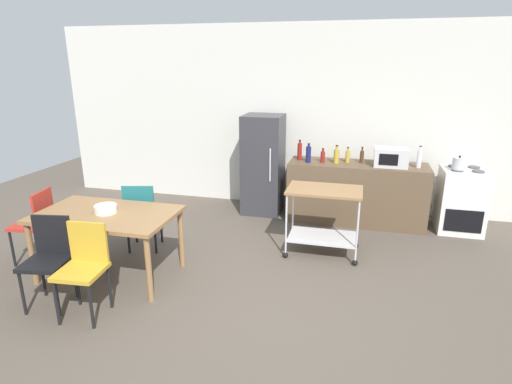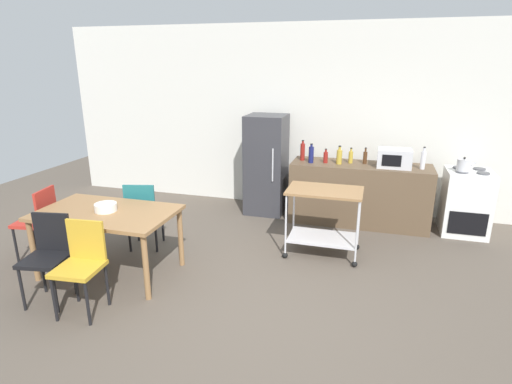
{
  "view_description": "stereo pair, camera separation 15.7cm",
  "coord_description": "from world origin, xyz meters",
  "px_view_note": "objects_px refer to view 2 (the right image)",
  "views": [
    {
      "loc": [
        0.91,
        -3.49,
        2.32
      ],
      "look_at": [
        -0.28,
        1.2,
        0.8
      ],
      "focal_mm": 29.12,
      "sensor_mm": 36.0,
      "label": 1
    },
    {
      "loc": [
        1.06,
        -3.45,
        2.32
      ],
      "look_at": [
        -0.28,
        1.2,
        0.8
      ],
      "focal_mm": 29.12,
      "sensor_mm": 36.0,
      "label": 2
    }
  ],
  "objects_px": {
    "bottle_soda": "(351,157)",
    "microwave": "(394,158)",
    "bottle_hot_sauce": "(311,154)",
    "kettle": "(464,165)",
    "stove_oven": "(466,202)",
    "chair_mustard": "(82,261)",
    "bottle_soy_sauce": "(423,160)",
    "bottle_sesame_oil": "(326,157)",
    "bottle_wine": "(339,156)",
    "dining_table": "(107,218)",
    "bottle_sparkling_water": "(365,157)",
    "chair_black": "(48,252)",
    "chair_teal": "(143,211)",
    "chair_red": "(39,218)",
    "fruit_bowl": "(106,207)",
    "refrigerator": "(266,165)",
    "bottle_vinegar": "(303,152)",
    "kitchen_cart": "(324,211)"
  },
  "relations": [
    {
      "from": "bottle_sesame_oil",
      "to": "chair_black",
      "type": "bearing_deg",
      "value": -128.21
    },
    {
      "from": "chair_teal",
      "to": "bottle_hot_sauce",
      "type": "xyz_separation_m",
      "value": [
        1.87,
        1.6,
        0.51
      ]
    },
    {
      "from": "bottle_soy_sauce",
      "to": "fruit_bowl",
      "type": "bearing_deg",
      "value": -145.88
    },
    {
      "from": "chair_mustard",
      "to": "bottle_hot_sauce",
      "type": "bearing_deg",
      "value": 55.21
    },
    {
      "from": "fruit_bowl",
      "to": "bottle_soy_sauce",
      "type": "bearing_deg",
      "value": 34.12
    },
    {
      "from": "bottle_hot_sauce",
      "to": "kettle",
      "type": "distance_m",
      "value": 2.05
    },
    {
      "from": "bottle_sesame_oil",
      "to": "bottle_soy_sauce",
      "type": "relative_size",
      "value": 0.67
    },
    {
      "from": "bottle_soda",
      "to": "microwave",
      "type": "distance_m",
      "value": 0.61
    },
    {
      "from": "fruit_bowl",
      "to": "stove_oven",
      "type": "bearing_deg",
      "value": 30.45
    },
    {
      "from": "chair_mustard",
      "to": "bottle_sparkling_water",
      "type": "distance_m",
      "value": 4.03
    },
    {
      "from": "chair_black",
      "to": "bottle_soda",
      "type": "distance_m",
      "value": 4.12
    },
    {
      "from": "bottle_sesame_oil",
      "to": "fruit_bowl",
      "type": "xyz_separation_m",
      "value": [
        -2.11,
        -2.33,
        -0.19
      ]
    },
    {
      "from": "stove_oven",
      "to": "bottle_sesame_oil",
      "type": "bearing_deg",
      "value": -178.19
    },
    {
      "from": "bottle_hot_sauce",
      "to": "bottle_sesame_oil",
      "type": "bearing_deg",
      "value": 14.77
    },
    {
      "from": "bottle_soda",
      "to": "kettle",
      "type": "bearing_deg",
      "value": -4.71
    },
    {
      "from": "dining_table",
      "to": "fruit_bowl",
      "type": "xyz_separation_m",
      "value": [
        0.0,
        0.0,
        0.12
      ]
    },
    {
      "from": "bottle_vinegar",
      "to": "bottle_hot_sauce",
      "type": "xyz_separation_m",
      "value": [
        0.15,
        -0.13,
        -0.01
      ]
    },
    {
      "from": "refrigerator",
      "to": "kettle",
      "type": "xyz_separation_m",
      "value": [
        2.78,
        -0.18,
        0.23
      ]
    },
    {
      "from": "bottle_soda",
      "to": "bottle_wine",
      "type": "bearing_deg",
      "value": -146.92
    },
    {
      "from": "chair_teal",
      "to": "bottle_wine",
      "type": "xyz_separation_m",
      "value": [
        2.27,
        1.64,
        0.49
      ]
    },
    {
      "from": "kitchen_cart",
      "to": "kettle",
      "type": "relative_size",
      "value": 3.8
    },
    {
      "from": "chair_teal",
      "to": "bottle_sparkling_water",
      "type": "relative_size",
      "value": 3.75
    },
    {
      "from": "bottle_sparkling_water",
      "to": "bottle_soy_sauce",
      "type": "distance_m",
      "value": 0.79
    },
    {
      "from": "kitchen_cart",
      "to": "dining_table",
      "type": "bearing_deg",
      "value": -152.9
    },
    {
      "from": "dining_table",
      "to": "bottle_soy_sauce",
      "type": "distance_m",
      "value": 4.18
    },
    {
      "from": "bottle_vinegar",
      "to": "bottle_soda",
      "type": "xyz_separation_m",
      "value": [
        0.71,
        0.01,
        -0.04
      ]
    },
    {
      "from": "bottle_sparkling_water",
      "to": "fruit_bowl",
      "type": "distance_m",
      "value": 3.62
    },
    {
      "from": "kitchen_cart",
      "to": "bottle_sparkling_water",
      "type": "distance_m",
      "value": 1.42
    },
    {
      "from": "bottle_sparkling_water",
      "to": "dining_table",
      "type": "bearing_deg",
      "value": -137.5
    },
    {
      "from": "bottle_wine",
      "to": "chair_black",
      "type": "bearing_deg",
      "value": -130.63
    },
    {
      "from": "chair_teal",
      "to": "chair_red",
      "type": "bearing_deg",
      "value": 14.98
    },
    {
      "from": "stove_oven",
      "to": "kettle",
      "type": "xyz_separation_m",
      "value": [
        -0.12,
        -0.1,
        0.55
      ]
    },
    {
      "from": "dining_table",
      "to": "bottle_sparkling_water",
      "type": "distance_m",
      "value": 3.63
    },
    {
      "from": "chair_teal",
      "to": "bottle_soy_sauce",
      "type": "bearing_deg",
      "value": -168.37
    },
    {
      "from": "bottle_sparkling_water",
      "to": "bottle_wine",
      "type": "bearing_deg",
      "value": -160.83
    },
    {
      "from": "stove_oven",
      "to": "bottle_soy_sauce",
      "type": "relative_size",
      "value": 2.96
    },
    {
      "from": "bottle_vinegar",
      "to": "chair_red",
      "type": "bearing_deg",
      "value": -140.12
    },
    {
      "from": "dining_table",
      "to": "bottle_wine",
      "type": "height_order",
      "value": "bottle_wine"
    },
    {
      "from": "chair_red",
      "to": "bottle_sesame_oil",
      "type": "relative_size",
      "value": 4.25
    },
    {
      "from": "chair_teal",
      "to": "stove_oven",
      "type": "bearing_deg",
      "value": -171.24
    },
    {
      "from": "kettle",
      "to": "bottle_sesame_oil",
      "type": "bearing_deg",
      "value": 178.87
    },
    {
      "from": "bottle_sesame_oil",
      "to": "microwave",
      "type": "xyz_separation_m",
      "value": [
        0.96,
        0.0,
        0.04
      ]
    },
    {
      "from": "bottle_wine",
      "to": "microwave",
      "type": "distance_m",
      "value": 0.76
    },
    {
      "from": "chair_teal",
      "to": "kettle",
      "type": "bearing_deg",
      "value": -171.84
    },
    {
      "from": "dining_table",
      "to": "bottle_vinegar",
      "type": "relative_size",
      "value": 4.94
    },
    {
      "from": "chair_teal",
      "to": "bottle_vinegar",
      "type": "relative_size",
      "value": 2.93
    },
    {
      "from": "chair_mustard",
      "to": "bottle_soy_sauce",
      "type": "relative_size",
      "value": 2.86
    },
    {
      "from": "chair_red",
      "to": "microwave",
      "type": "distance_m",
      "value": 4.7
    },
    {
      "from": "chair_teal",
      "to": "kettle",
      "type": "height_order",
      "value": "kettle"
    },
    {
      "from": "refrigerator",
      "to": "chair_red",
      "type": "bearing_deg",
      "value": -132.66
    }
  ]
}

